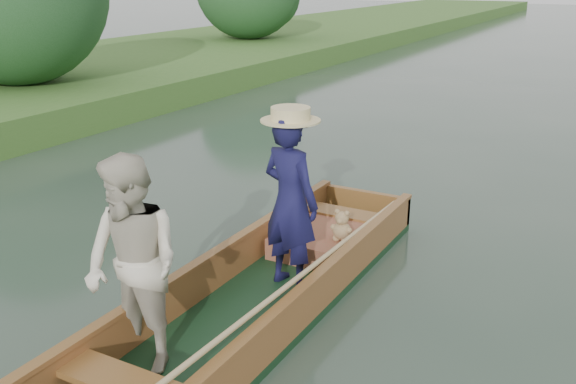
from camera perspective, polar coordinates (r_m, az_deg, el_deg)
The scene contains 2 objects.
ground at distance 5.70m, azimuth -2.96°, elevation -10.81°, with size 120.00×120.00×0.00m, color #283D30.
punt at distance 5.34m, azimuth -4.87°, elevation -6.27°, with size 1.27×5.00×1.73m.
Camera 1 is at (2.63, -4.19, 2.84)m, focal length 40.00 mm.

